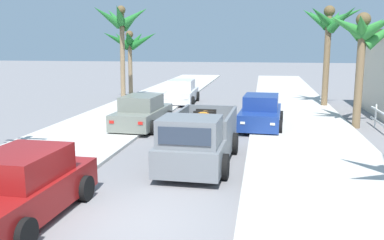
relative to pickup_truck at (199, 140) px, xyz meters
The scene contains 14 objects.
ground_plane 4.75m from the pickup_truck, 99.55° to the right, with size 160.00×160.00×0.00m, color slate.
sidewalk_left 9.17m from the pickup_truck, 126.02° to the left, with size 4.64×60.00×0.12m, color beige.
sidewalk_right 8.35m from the pickup_truck, 62.66° to the left, with size 4.64×60.00×0.12m, color beige.
curb_left 8.66m from the pickup_truck, 121.07° to the left, with size 0.16×60.00×0.10m, color silver.
curb_right 7.97m from the pickup_truck, 68.56° to the left, with size 0.16×60.00×0.10m, color silver.
pickup_truck is the anchor object (origin of this frame).
car_left_near 6.68m from the pickup_truck, 73.21° to the left, with size 2.20×4.33×1.54m.
car_right_near 6.46m from the pickup_truck, 122.56° to the left, with size 2.18×4.32×1.54m.
car_left_mid 5.85m from the pickup_truck, 123.88° to the right, with size 2.12×4.30×1.54m.
car_right_mid 14.17m from the pickup_truck, 103.25° to the left, with size 2.14×4.31×1.54m.
palm_tree_left_fore 15.07m from the pickup_truck, 118.18° to the left, with size 3.38×4.15×6.29m.
palm_tree_right_fore 10.27m from the pickup_truck, 48.70° to the left, with size 3.67×3.67×5.29m.
palm_tree_right_mid 17.66m from the pickup_truck, 114.91° to the left, with size 3.79×3.11×4.86m.
palm_tree_left_back 15.40m from the pickup_truck, 66.92° to the left, with size 3.63×4.03×6.13m.
Camera 1 is at (2.74, -8.39, 3.88)m, focal length 39.21 mm.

